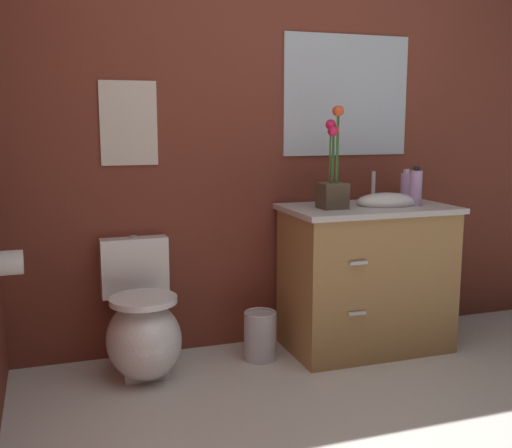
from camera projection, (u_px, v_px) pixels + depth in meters
wall_back at (309, 130)px, 3.62m from camera, size 4.75×0.05×2.50m
toilet at (142, 329)px, 3.17m from camera, size 0.38×0.59×0.69m
vanity_cabinet at (366, 275)px, 3.52m from camera, size 0.94×0.56×1.01m
flower_vase at (333, 177)px, 3.33m from camera, size 0.14×0.14×0.55m
soap_bottle at (416, 187)px, 3.45m from camera, size 0.07×0.07×0.22m
lotion_bottle at (406, 187)px, 3.65m from camera, size 0.07×0.07×0.19m
trash_bin at (260, 335)px, 3.38m from camera, size 0.18×0.18×0.27m
wall_poster at (129, 123)px, 3.25m from camera, size 0.30×0.01×0.44m
wall_mirror at (347, 96)px, 3.63m from camera, size 0.80×0.01×0.70m
toilet_paper_roll at (10, 263)px, 2.72m from camera, size 0.11×0.11×0.11m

